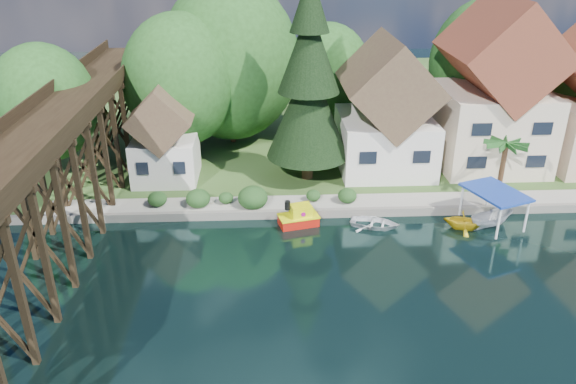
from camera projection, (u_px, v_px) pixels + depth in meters
name	position (u px, v px, depth m)	size (l,w,h in m)	color
ground	(319.00, 280.00, 33.48)	(140.00, 140.00, 0.00)	black
bank	(290.00, 109.00, 64.10)	(140.00, 52.00, 0.50)	#365321
seawall	(363.00, 212.00, 40.75)	(60.00, 0.40, 0.62)	slate
promenade	(387.00, 201.00, 41.92)	(50.00, 2.60, 0.06)	gray
trestle_bridge	(59.00, 169.00, 35.19)	(4.12, 44.18, 9.30)	black
house_left	(386.00, 115.00, 46.06)	(7.64, 8.64, 11.02)	silver
house_center	(494.00, 97.00, 46.35)	(8.65, 9.18, 13.89)	beige
shed	(164.00, 140.00, 44.48)	(5.09, 5.40, 7.85)	silver
bg_trees	(309.00, 75.00, 49.63)	(49.90, 13.30, 10.57)	#382314
shrubs	(245.00, 196.00, 41.13)	(15.76, 2.47, 1.70)	#153C17
conifer	(309.00, 85.00, 42.66)	(6.53, 6.53, 16.09)	#382314
palm_tree	(506.00, 146.00, 41.46)	(3.62, 3.62, 4.51)	#382314
tugboat	(299.00, 217.00, 39.45)	(3.05, 2.14, 2.01)	#B3160B
boat_white_a	(375.00, 222.00, 39.32)	(2.46, 3.44, 0.71)	white
boat_canopy	(492.00, 212.00, 38.97)	(4.26, 5.04, 2.76)	silver
boat_yellow	(464.00, 219.00, 38.88)	(2.41, 2.80, 1.47)	yellow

